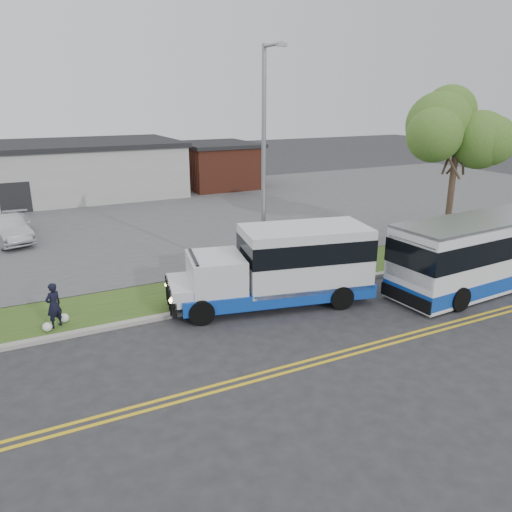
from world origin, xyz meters
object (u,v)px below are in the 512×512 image
tree_east (459,128)px  transit_bus (500,249)px  shuttle_bus (286,263)px  parked_car_b (15,226)px  streetlight_near (265,161)px  parked_car_a (6,229)px  pedestrian (54,305)px

tree_east → transit_bus: tree_east is taller
transit_bus → tree_east: bearing=62.8°
shuttle_bus → parked_car_b: shuttle_bus is taller
streetlight_near → parked_car_a: 15.72m
tree_east → transit_bus: 7.02m
parked_car_a → pedestrian: bearing=-99.8°
pedestrian → parked_car_a: bearing=-115.0°
transit_bus → parked_car_a: (-18.65, 16.06, -0.68)m
pedestrian → parked_car_b: 13.68m
shuttle_bus → parked_car_a: bearing=136.2°
shuttle_bus → parked_car_b: size_ratio=2.01×
shuttle_bus → parked_car_a: 16.77m
shuttle_bus → transit_bus: 9.44m
shuttle_bus → parked_car_a: size_ratio=1.79×
pedestrian → shuttle_bus: bearing=139.4°
tree_east → transit_bus: size_ratio=0.75×
transit_bus → parked_car_a: transit_bus is taller
streetlight_near → parked_car_b: bearing=126.0°
streetlight_near → parked_car_a: size_ratio=2.10×
pedestrian → parked_car_b: (-0.78, 13.65, -0.22)m
transit_bus → pedestrian: bearing=164.4°
shuttle_bus → parked_car_a: shuttle_bus is taller
shuttle_bus → pedestrian: (-8.27, 1.45, -0.69)m
shuttle_bus → pedestrian: 8.42m
shuttle_bus → tree_east: bearing=24.5°
parked_car_a → streetlight_near: bearing=-65.2°
pedestrian → parked_car_a: 12.42m
shuttle_bus → pedestrian: bearing=-178.2°
tree_east → shuttle_bus: 12.44m
tree_east → parked_car_a: 24.21m
streetlight_near → transit_bus: 10.65m
tree_east → streetlight_near: (-11.00, -0.27, -0.97)m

